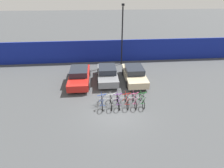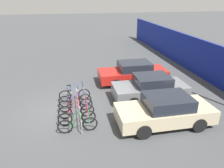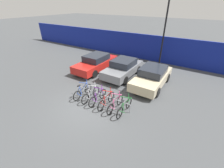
{
  "view_description": "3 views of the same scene",
  "coord_description": "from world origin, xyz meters",
  "views": [
    {
      "loc": [
        -1.18,
        -10.22,
        8.04
      ],
      "look_at": [
        -0.09,
        2.69,
        0.68
      ],
      "focal_mm": 28.0,
      "sensor_mm": 36.0,
      "label": 1
    },
    {
      "loc": [
        10.05,
        0.39,
        5.49
      ],
      "look_at": [
        -0.69,
        2.56,
        0.96
      ],
      "focal_mm": 35.0,
      "sensor_mm": 36.0,
      "label": 2
    },
    {
      "loc": [
        4.98,
        -5.35,
        5.43
      ],
      "look_at": [
        0.71,
        1.31,
        1.07
      ],
      "focal_mm": 24.0,
      "sensor_mm": 36.0,
      "label": 3
    }
  ],
  "objects": [
    {
      "name": "bicycle_silver",
      "position": [
        -0.35,
        0.53,
        0.38
      ],
      "size": [
        0.68,
        1.71,
        1.05
      ],
      "rotation": [
        0.0,
        0.0,
        -0.02
      ],
      "color": "black",
      "rests_on": "ground"
    },
    {
      "name": "bicycle_purple",
      "position": [
        0.19,
        0.53,
        0.38
      ],
      "size": [
        0.68,
        1.71,
        1.05
      ],
      "rotation": [
        0.0,
        0.0,
        0.05
      ],
      "color": "black",
      "rests_on": "ground"
    },
    {
      "name": "bicycle_red",
      "position": [
        0.82,
        0.53,
        0.38
      ],
      "size": [
        0.68,
        1.71,
        1.05
      ],
      "rotation": [
        0.0,
        0.0,
        -0.05
      ],
      "color": "black",
      "rests_on": "ground"
    },
    {
      "name": "car_red",
      "position": [
        -2.99,
        4.45,
        0.69
      ],
      "size": [
        1.91,
        4.45,
        1.4
      ],
      "color": "red",
      "rests_on": "ground"
    },
    {
      "name": "bicycle_green",
      "position": [
        2.03,
        0.53,
        0.38
      ],
      "size": [
        0.68,
        1.71,
        1.05
      ],
      "rotation": [
        0.0,
        0.0,
        0.06
      ],
      "color": "black",
      "rests_on": "ground"
    },
    {
      "name": "car_beige",
      "position": [
        2.18,
        4.39,
        0.69
      ],
      "size": [
        1.91,
        4.28,
        1.4
      ],
      "color": "#C1B28E",
      "rests_on": "ground"
    },
    {
      "name": "bike_rack",
      "position": [
        0.5,
        0.68,
        0.48
      ],
      "size": [
        3.59,
        0.04,
        0.57
      ],
      "color": "gray",
      "rests_on": "ground"
    },
    {
      "name": "car_grey",
      "position": [
        -0.37,
        4.66,
        0.69
      ],
      "size": [
        1.91,
        4.06,
        1.4
      ],
      "color": "slate",
      "rests_on": "ground"
    },
    {
      "name": "bicycle_blue",
      "position": [
        -1.02,
        0.53,
        0.38
      ],
      "size": [
        0.68,
        1.71,
        1.05
      ],
      "rotation": [
        0.0,
        0.0,
        -0.05
      ],
      "color": "black",
      "rests_on": "ground"
    },
    {
      "name": "bicycle_pink",
      "position": [
        1.43,
        0.53,
        0.38
      ],
      "size": [
        0.68,
        1.71,
        1.05
      ],
      "rotation": [
        0.0,
        0.0,
        0.0
      ],
      "color": "black",
      "rests_on": "ground"
    },
    {
      "name": "ground_plane",
      "position": [
        0.0,
        0.0,
        0.0
      ],
      "size": [
        120.0,
        120.0,
        0.0
      ],
      "primitive_type": "plane",
      "color": "#424447"
    }
  ]
}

